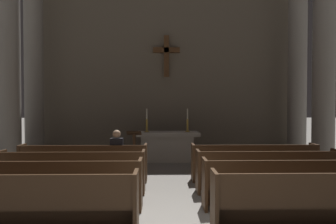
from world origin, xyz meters
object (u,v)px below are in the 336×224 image
pew_right_row_3 (268,171)px  lectern (134,150)px  pew_left_row_3 (72,172)px  pew_left_row_4 (84,163)px  pew_left_row_2 (56,185)px  pew_right_row_1 (315,201)px  column_right_third (324,67)px  pew_right_row_4 (254,162)px  column_right_fourth (297,73)px  lone_worshipper (117,154)px  pew_left_row_1 (33,203)px  candlestick_right (187,124)px  pew_right_row_2 (287,183)px  column_left_third (9,66)px  candlestick_left (147,124)px  altar (167,146)px  column_left_fourth (34,72)px

pew_right_row_3 → lectern: (-3.21, 2.84, 0.07)m
pew_left_row_3 → lectern: (1.14, 2.84, 0.07)m
pew_left_row_4 → pew_left_row_2: bearing=-90.0°
pew_right_row_1 → column_right_third: bearing=62.5°
pew_left_row_3 → pew_right_row_4: bearing=14.5°
column_right_fourth → lone_worshipper: bearing=-150.0°
pew_left_row_1 → pew_left_row_3: bearing=90.0°
column_right_fourth → candlestick_right: size_ratio=7.99×
pew_right_row_1 → pew_right_row_2: size_ratio=1.00×
pew_left_row_2 → column_left_third: size_ratio=0.50×
pew_left_row_1 → column_right_fourth: column_right_fourth is taller
candlestick_right → column_right_fourth: bearing=8.8°
lone_worshipper → column_right_fourth: bearing=30.0°
pew_left_row_2 → pew_left_row_4: same height
pew_left_row_4 → pew_right_row_3: same height
pew_left_row_2 → candlestick_right: bearing=60.9°
pew_right_row_1 → column_right_fourth: (2.58, 6.91, 2.63)m
pew_right_row_3 → candlestick_right: (-1.47, 4.04, 0.80)m
pew_left_row_2 → lectern: lectern is taller
candlestick_left → lectern: size_ratio=0.69×
pew_right_row_4 → column_right_third: (2.58, 1.59, 2.63)m
pew_left_row_3 → pew_right_row_1: same height
pew_left_row_2 → pew_left_row_3: (0.00, 1.12, 0.00)m
column_left_third → lone_worshipper: size_ratio=4.84×
pew_left_row_1 → altar: altar is taller
pew_left_row_4 → lone_worshipper: bearing=2.6°
candlestick_left → candlestick_right: bearing=0.0°
pew_right_row_3 → column_left_third: (-6.93, 2.71, 2.63)m
pew_right_row_2 → lectern: lectern is taller
column_right_fourth → column_left_third: bearing=-168.3°
lectern → pew_right_row_2: bearing=-51.0°
candlestick_left → lone_worshipper: size_ratio=0.61×
pew_left_row_3 → pew_right_row_4: same height
column_right_fourth → candlestick_left: bearing=-173.4°
altar → lone_worshipper: size_ratio=1.67×
candlestick_left → lectern: 1.44m
pew_left_row_2 → column_right_third: size_ratio=0.50×
candlestick_right → column_left_fourth: bearing=173.4°
pew_right_row_2 → lectern: 5.10m
lone_worshipper → pew_right_row_4: bearing=-0.6°
altar → column_right_third: bearing=-15.7°
pew_left_row_2 → lone_worshipper: lone_worshipper is taller
pew_left_row_4 → candlestick_left: (1.47, 2.92, 0.80)m
column_left_third → column_left_fourth: bearing=90.0°
pew_left_row_3 → pew_right_row_2: (4.35, -1.12, 0.00)m
pew_left_row_2 → pew_right_row_3: size_ratio=1.00×
column_left_fourth → candlestick_left: column_left_fourth is taller
pew_left_row_1 → pew_left_row_4: same height
column_left_fourth → pew_left_row_1: bearing=-69.5°
altar → pew_left_row_3: bearing=-118.3°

